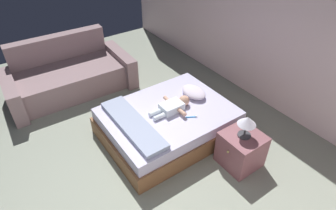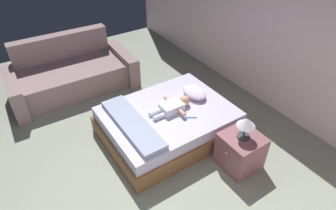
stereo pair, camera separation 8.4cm
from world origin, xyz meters
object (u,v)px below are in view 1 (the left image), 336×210
object	(u,v)px
lamp	(247,122)
baby	(174,106)
couch	(68,75)
toothbrush	(192,117)
nightstand	(241,149)
bed	(168,123)
pillow	(194,92)

from	to	relation	value
lamp	baby	bearing A→B (deg)	-159.67
couch	baby	bearing A→B (deg)	22.27
toothbrush	nightstand	bearing A→B (deg)	20.69
bed	couch	world-z (taller)	couch
pillow	lamp	xyz separation A→B (m)	(1.09, -0.09, 0.21)
baby	toothbrush	world-z (taller)	baby
bed	baby	xyz separation A→B (m)	(0.02, 0.08, 0.28)
baby	toothbrush	distance (m)	0.31
baby	toothbrush	xyz separation A→B (m)	(0.29, 0.10, -0.05)
pillow	couch	size ratio (longest dim) A/B	0.20
pillow	baby	distance (m)	0.46
pillow	lamp	size ratio (longest dim) A/B	1.44
pillow	baby	bearing A→B (deg)	-76.46
bed	lamp	world-z (taller)	lamp
bed	lamp	distance (m)	1.20
baby	lamp	world-z (taller)	lamp
baby	bed	bearing A→B (deg)	-103.13
pillow	nightstand	xyz separation A→B (m)	(1.09, -0.09, -0.25)
bed	nightstand	distance (m)	1.09
nightstand	toothbrush	bearing A→B (deg)	-159.31
bed	toothbrush	distance (m)	0.42
couch	toothbrush	bearing A→B (deg)	21.92
bed	pillow	distance (m)	0.61
baby	nightstand	xyz separation A→B (m)	(0.98, 0.36, -0.25)
toothbrush	bed	bearing A→B (deg)	-149.21
nightstand	couch	bearing A→B (deg)	-158.36
baby	toothbrush	size ratio (longest dim) A/B	4.57
nightstand	lamp	distance (m)	0.46
toothbrush	couch	world-z (taller)	couch
baby	lamp	xyz separation A→B (m)	(0.98, 0.36, 0.21)
pillow	lamp	world-z (taller)	lamp
baby	couch	distance (m)	2.20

